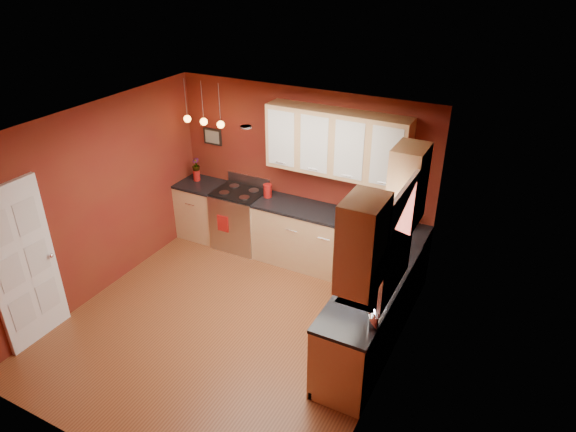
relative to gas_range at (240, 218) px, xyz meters
The scene contains 27 objects.
floor 2.08m from the gas_range, 62.94° to the right, with size 4.20×4.20×0.00m, color brown.
ceiling 2.93m from the gas_range, 62.94° to the right, with size 4.00×4.20×0.02m, color beige.
wall_back 1.27m from the gas_range, 18.02° to the left, with size 4.00×0.02×2.60m, color maroon.
wall_front 4.09m from the gas_range, 76.73° to the right, with size 4.00×0.02×2.60m, color maroon.
wall_left 2.25m from the gas_range, 120.95° to the right, with size 0.02×4.20×2.60m, color maroon.
wall_right 3.53m from the gas_range, 31.66° to the right, with size 0.02×4.20×2.60m, color maroon.
base_cabinets_back_left 0.73m from the gas_range, behind, with size 0.70×0.60×0.90m, color tan.
base_cabinets_back_right 1.65m from the gas_range, ahead, with size 2.54×0.60×0.90m, color tan.
base_cabinets_right 2.95m from the gas_range, 27.27° to the right, with size 0.60×2.10×0.90m, color tan.
counter_back_left 0.85m from the gas_range, behind, with size 0.70×0.62×0.04m, color black.
counter_back_right 1.71m from the gas_range, ahead, with size 2.54×0.62×0.04m, color black.
counter_right 2.98m from the gas_range, 27.27° to the right, with size 0.62×2.10×0.04m, color black.
gas_range is the anchor object (origin of this frame).
dishwasher_front 2.04m from the gas_range, ahead, with size 0.60×0.02×0.80m, color #B9B9BE.
sink 3.05m from the gas_range, 29.78° to the right, with size 0.50×0.70×0.33m.
window 3.48m from the gas_range, 27.40° to the right, with size 0.06×1.02×1.22m.
door_left_wall 3.22m from the gas_range, 109.27° to the right, with size 0.12×0.82×2.05m.
upper_cabinets_back 2.12m from the gas_range, ahead, with size 2.00×0.35×0.90m, color tan.
upper_cabinets_right 3.45m from the gas_range, 28.26° to the right, with size 0.35×1.95×0.90m, color tan.
wall_picture 1.36m from the gas_range, 156.09° to the left, with size 0.32×0.03×0.26m, color black.
pendant_lights 1.62m from the gas_range, behind, with size 0.71×0.11×0.66m.
red_canister 0.73m from the gas_range, ahead, with size 0.13×0.13×0.20m.
red_vase 1.01m from the gas_range, behind, with size 0.11×0.11×0.17m, color #A31411.
flowers 1.12m from the gas_range, behind, with size 0.13×0.13×0.22m, color #A31411.
coffee_maker 2.59m from the gas_range, ahead, with size 0.24×0.24×0.29m.
soap_pump 3.57m from the gas_range, 35.55° to the right, with size 0.09×0.09×0.20m, color white.
dish_towel 0.35m from the gas_range, 108.48° to the right, with size 0.19×0.01×0.27m, color #A31411.
Camera 1 is at (3.05, -4.19, 4.32)m, focal length 32.00 mm.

